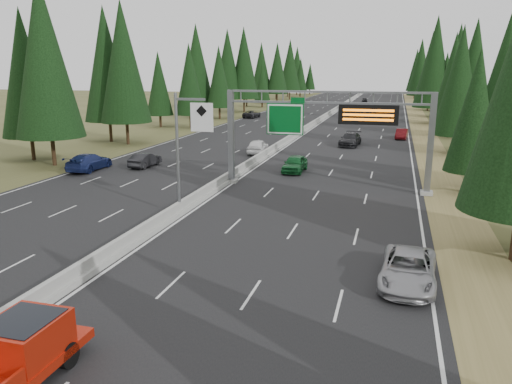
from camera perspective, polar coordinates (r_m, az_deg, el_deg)
road at (r=86.12m, az=6.47°, el=7.46°), size 32.00×260.00×0.08m
shoulder_right at (r=85.17m, az=18.46°, el=6.76°), size 3.60×260.00×0.06m
shoulder_left at (r=90.64m, az=-4.80°, el=7.81°), size 3.60×260.00×0.06m
median_barrier at (r=86.08m, az=6.48°, el=7.70°), size 0.70×260.00×0.85m
sign_gantry at (r=39.90m, az=8.92°, el=7.59°), size 16.75×0.98×7.80m
hov_sign_pole at (r=32.56m, az=-8.07°, el=5.26°), size 2.80×0.50×8.00m
tree_row_right at (r=78.26m, az=22.24°, el=12.75°), size 11.63×240.95×18.96m
tree_row_left at (r=85.23m, az=-9.26°, el=13.76°), size 12.30×238.53×18.78m
silver_minivan at (r=23.62m, az=17.00°, el=-8.42°), size 2.68×5.32×1.44m
red_pickup at (r=17.45m, az=-25.89°, el=-16.24°), size 2.15×6.01×1.96m
car_ahead_green at (r=47.21m, az=4.46°, el=3.26°), size 1.94×4.62×1.56m
car_ahead_dkred at (r=72.55m, az=16.31°, el=6.39°), size 1.83×4.36×1.40m
car_ahead_dkgrey at (r=64.56m, az=10.72°, el=5.94°), size 2.68×5.69×1.61m
car_ahead_white at (r=111.16m, az=12.30°, el=9.10°), size 2.72×5.89×1.64m
car_ahead_far at (r=152.54m, az=12.30°, el=10.25°), size 1.88×3.92×1.29m
car_onc_near at (r=50.70m, az=-12.56°, el=3.60°), size 1.68×4.29×1.39m
car_onc_blue at (r=50.40m, az=-18.54°, el=3.29°), size 2.43×5.66×1.63m
car_onc_white at (r=57.42m, az=0.21°, el=5.23°), size 2.30×4.96×1.65m
car_onc_far at (r=100.74m, az=-0.49°, el=8.89°), size 2.82×5.30×1.42m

